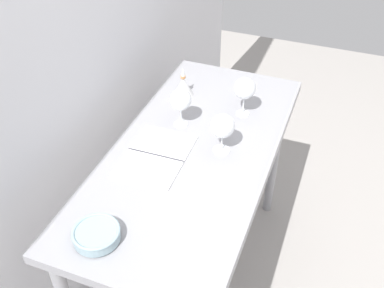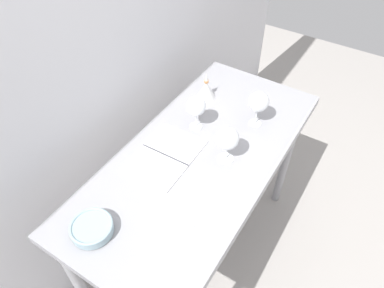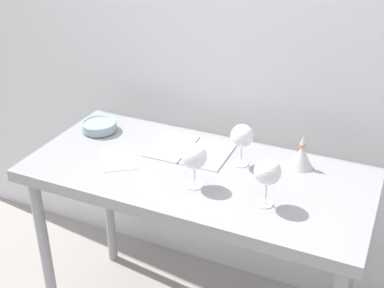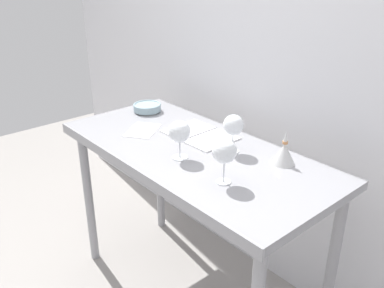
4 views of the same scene
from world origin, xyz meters
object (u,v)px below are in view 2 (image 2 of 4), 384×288
at_px(wine_glass_near_center, 228,139).
at_px(wine_glass_near_right, 259,102).
at_px(tasting_sheet_upper, 167,212).
at_px(tasting_bowl, 92,228).
at_px(open_notebook, 165,155).
at_px(decanter_funnel, 206,89).
at_px(wine_glass_far_right, 196,106).

bearing_deg(wine_glass_near_center, wine_glass_near_right, -2.01).
xyz_separation_m(wine_glass_near_center, tasting_sheet_upper, (-0.37, 0.06, -0.12)).
xyz_separation_m(wine_glass_near_center, tasting_bowl, (-0.59, 0.24, -0.10)).
distance_m(open_notebook, decanter_funnel, 0.48).
bearing_deg(decanter_funnel, open_notebook, -171.93).
distance_m(wine_glass_near_right, tasting_sheet_upper, 0.68).
xyz_separation_m(open_notebook, decanter_funnel, (0.47, 0.07, 0.04)).
relative_size(wine_glass_near_right, tasting_sheet_upper, 0.93).
relative_size(wine_glass_far_right, decanter_funnel, 1.20).
xyz_separation_m(wine_glass_far_right, open_notebook, (-0.24, 0.01, -0.12)).
bearing_deg(tasting_bowl, wine_glass_near_right, -16.10).
xyz_separation_m(wine_glass_near_right, wine_glass_far_right, (-0.18, 0.23, -0.01)).
relative_size(wine_glass_near_center, tasting_bowl, 1.09).
relative_size(open_notebook, tasting_sheet_upper, 1.74).
distance_m(wine_glass_near_center, tasting_sheet_upper, 0.40).
relative_size(wine_glass_near_center, decanter_funnel, 1.18).
relative_size(wine_glass_near_right, wine_glass_far_right, 1.04).
height_order(wine_glass_far_right, decanter_funnel, wine_glass_far_right).
xyz_separation_m(tasting_sheet_upper, tasting_bowl, (-0.22, 0.19, 0.02)).
xyz_separation_m(tasting_sheet_upper, decanter_funnel, (0.71, 0.25, 0.05)).
height_order(wine_glass_near_right, wine_glass_near_center, wine_glass_near_right).
xyz_separation_m(tasting_bowl, decanter_funnel, (0.93, 0.06, 0.02)).
height_order(wine_glass_far_right, tasting_sheet_upper, wine_glass_far_right).
bearing_deg(wine_glass_near_right, tasting_sheet_upper, 174.17).
distance_m(wine_glass_far_right, tasting_bowl, 0.71).
bearing_deg(wine_glass_near_right, wine_glass_far_right, 127.02).
xyz_separation_m(wine_glass_near_center, wine_glass_far_right, (0.11, 0.22, 0.00)).
distance_m(wine_glass_near_right, tasting_bowl, 0.92).
height_order(tasting_sheet_upper, decanter_funnel, decanter_funnel).
xyz_separation_m(wine_glass_near_center, decanter_funnel, (0.34, 0.30, -0.07)).
relative_size(open_notebook, tasting_bowl, 2.16).
height_order(wine_glass_near_right, wine_glass_far_right, wine_glass_near_right).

